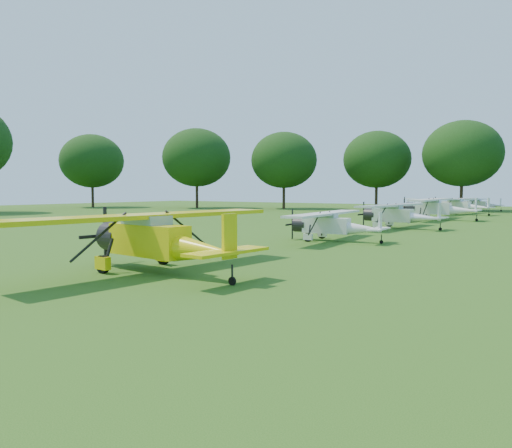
{
  "coord_description": "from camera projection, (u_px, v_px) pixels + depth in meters",
  "views": [
    {
      "loc": [
        14.35,
        -18.86,
        3.08
      ],
      "look_at": [
        0.7,
        0.88,
        1.4
      ],
      "focal_mm": 35.0,
      "sensor_mm": 36.0,
      "label": 1
    }
  ],
  "objects": [
    {
      "name": "aircraft_6",
      "position": [
        460.0,
        204.0,
        59.98
      ],
      "size": [
        6.87,
        10.87,
        2.13
      ],
      "rotation": [
        0.0,
        0.0,
        -0.17
      ],
      "color": "silver",
      "rests_on": "ground"
    },
    {
      "name": "aircraft_5",
      "position": [
        438.0,
        207.0,
        49.78
      ],
      "size": [
        7.33,
        11.66,
        2.3
      ],
      "rotation": [
        0.0,
        0.0,
        0.03
      ],
      "color": "silver",
      "rests_on": "ground"
    },
    {
      "name": "aircraft_3",
      "position": [
        333.0,
        223.0,
        29.52
      ],
      "size": [
        5.88,
        9.36,
        1.84
      ],
      "rotation": [
        0.0,
        0.0,
        0.09
      ],
      "color": "silver",
      "rests_on": "ground"
    },
    {
      "name": "ground",
      "position": [
        234.0,
        254.0,
        23.83
      ],
      "size": [
        160.0,
        160.0,
        0.0
      ],
      "primitive_type": "plane",
      "color": "#1F4C13",
      "rests_on": "ground"
    },
    {
      "name": "tree_belt",
      "position": [
        302.0,
        74.0,
        21.38
      ],
      "size": [
        137.36,
        130.27,
        14.52
      ],
      "color": "#321F13",
      "rests_on": "ground"
    },
    {
      "name": "aircraft_7",
      "position": [
        479.0,
        203.0,
        70.92
      ],
      "size": [
        5.87,
        9.36,
        1.84
      ],
      "rotation": [
        0.0,
        0.0,
        -0.06
      ],
      "color": "silver",
      "rests_on": "ground"
    },
    {
      "name": "aircraft_4",
      "position": [
        399.0,
        213.0,
        39.0
      ],
      "size": [
        6.55,
        10.42,
        2.05
      ],
      "rotation": [
        0.0,
        0.0,
        -0.05
      ],
      "color": "silver",
      "rests_on": "ground"
    },
    {
      "name": "aircraft_2",
      "position": [
        158.0,
        236.0,
        18.29
      ],
      "size": [
        7.53,
        11.99,
        2.36
      ],
      "rotation": [
        0.0,
        0.0,
        -0.1
      ],
      "color": "yellow",
      "rests_on": "ground"
    },
    {
      "name": "golf_cart",
      "position": [
        411.0,
        207.0,
        67.81
      ],
      "size": [
        2.35,
        1.76,
        1.8
      ],
      "rotation": [
        0.0,
        0.0,
        -0.25
      ],
      "color": "maroon",
      "rests_on": "ground"
    }
  ]
}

